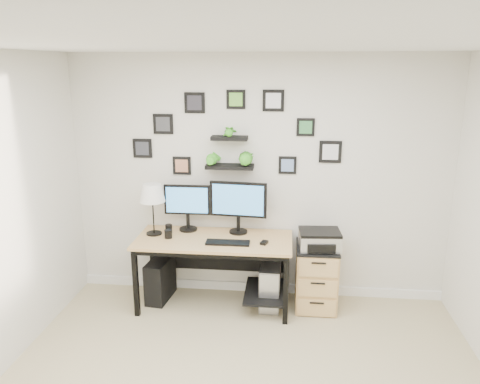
# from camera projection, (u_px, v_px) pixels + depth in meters

# --- Properties ---
(room) EXTENTS (4.00, 4.00, 4.00)m
(room) POSITION_uv_depth(u_px,v_px,m) (258.00, 287.00, 5.28)
(room) COLOR #C0B289
(room) RESTS_ON ground
(desk) EXTENTS (1.60, 0.70, 0.75)m
(desk) POSITION_uv_depth(u_px,v_px,m) (218.00, 249.00, 4.86)
(desk) COLOR tan
(desk) RESTS_ON ground
(monitor_left) EXTENTS (0.49, 0.20, 0.50)m
(monitor_left) POSITION_uv_depth(u_px,v_px,m) (187.00, 204.00, 4.96)
(monitor_left) COLOR black
(monitor_left) RESTS_ON desk
(monitor_right) EXTENTS (0.60, 0.21, 0.56)m
(monitor_right) POSITION_uv_depth(u_px,v_px,m) (238.00, 203.00, 4.88)
(monitor_right) COLOR black
(monitor_right) RESTS_ON desk
(keyboard) EXTENTS (0.44, 0.14, 0.02)m
(keyboard) POSITION_uv_depth(u_px,v_px,m) (228.00, 243.00, 4.66)
(keyboard) COLOR black
(keyboard) RESTS_ON desk
(mouse) EXTENTS (0.08, 0.10, 0.03)m
(mouse) POSITION_uv_depth(u_px,v_px,m) (264.00, 243.00, 4.65)
(mouse) COLOR black
(mouse) RESTS_ON desk
(table_lamp) EXTENTS (0.27, 0.27, 0.54)m
(table_lamp) POSITION_uv_depth(u_px,v_px,m) (152.00, 194.00, 4.81)
(table_lamp) COLOR black
(table_lamp) RESTS_ON desk
(mug) EXTENTS (0.08, 0.08, 0.09)m
(mug) POSITION_uv_depth(u_px,v_px,m) (168.00, 234.00, 4.80)
(mug) COLOR black
(mug) RESTS_ON desk
(pen_cup) EXTENTS (0.07, 0.07, 0.09)m
(pen_cup) POSITION_uv_depth(u_px,v_px,m) (169.00, 229.00, 4.95)
(pen_cup) COLOR black
(pen_cup) RESTS_ON desk
(pc_tower_black) EXTENTS (0.25, 0.47, 0.45)m
(pc_tower_black) POSITION_uv_depth(u_px,v_px,m) (160.00, 279.00, 5.07)
(pc_tower_black) COLOR black
(pc_tower_black) RESTS_ON ground
(pc_tower_grey) EXTENTS (0.22, 0.47, 0.46)m
(pc_tower_grey) POSITION_uv_depth(u_px,v_px,m) (270.00, 285.00, 4.94)
(pc_tower_grey) COLOR gray
(pc_tower_grey) RESTS_ON ground
(file_cabinet) EXTENTS (0.43, 0.53, 0.67)m
(file_cabinet) POSITION_uv_depth(u_px,v_px,m) (316.00, 276.00, 4.89)
(file_cabinet) COLOR tan
(file_cabinet) RESTS_ON ground
(printer) EXTENTS (0.43, 0.36, 0.19)m
(printer) POSITION_uv_depth(u_px,v_px,m) (320.00, 240.00, 4.73)
(printer) COLOR silver
(printer) RESTS_ON file_cabinet
(wall_decor) EXTENTS (2.20, 0.18, 0.90)m
(wall_decor) POSITION_uv_depth(u_px,v_px,m) (232.00, 144.00, 4.82)
(wall_decor) COLOR black
(wall_decor) RESTS_ON ground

